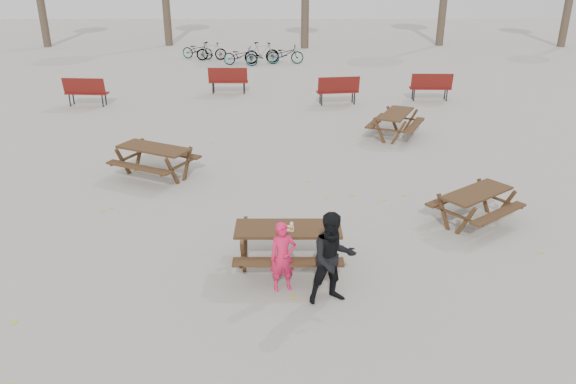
{
  "coord_description": "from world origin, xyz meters",
  "views": [
    {
      "loc": [
        -0.02,
        -8.48,
        5.05
      ],
      "look_at": [
        0.0,
        1.0,
        1.0
      ],
      "focal_mm": 35.0,
      "sensor_mm": 36.0,
      "label": 1
    }
  ],
  "objects_px": {
    "soda_bottle": "(292,227)",
    "picnic_table_north": "(155,162)",
    "adult": "(333,258)",
    "food_tray": "(289,229)",
    "child": "(283,257)",
    "picnic_table_east": "(475,207)",
    "picnic_table_far": "(395,125)",
    "main_picnic_table": "(288,237)"
  },
  "relations": [
    {
      "from": "child",
      "to": "picnic_table_north",
      "type": "distance_m",
      "value": 5.89
    },
    {
      "from": "adult",
      "to": "picnic_table_north",
      "type": "relative_size",
      "value": 0.85
    },
    {
      "from": "soda_bottle",
      "to": "picnic_table_north",
      "type": "relative_size",
      "value": 0.1
    },
    {
      "from": "soda_bottle",
      "to": "picnic_table_far",
      "type": "height_order",
      "value": "soda_bottle"
    },
    {
      "from": "soda_bottle",
      "to": "adult",
      "type": "height_order",
      "value": "adult"
    },
    {
      "from": "soda_bottle",
      "to": "picnic_table_north",
      "type": "distance_m",
      "value": 5.54
    },
    {
      "from": "soda_bottle",
      "to": "food_tray",
      "type": "bearing_deg",
      "value": 134.61
    },
    {
      "from": "food_tray",
      "to": "soda_bottle",
      "type": "height_order",
      "value": "soda_bottle"
    },
    {
      "from": "food_tray",
      "to": "child",
      "type": "xyz_separation_m",
      "value": [
        -0.09,
        -0.59,
        -0.2
      ]
    },
    {
      "from": "picnic_table_north",
      "to": "adult",
      "type": "bearing_deg",
      "value": -27.06
    },
    {
      "from": "child",
      "to": "picnic_table_far",
      "type": "distance_m",
      "value": 8.85
    },
    {
      "from": "main_picnic_table",
      "to": "adult",
      "type": "height_order",
      "value": "adult"
    },
    {
      "from": "child",
      "to": "picnic_table_far",
      "type": "relative_size",
      "value": 0.7
    },
    {
      "from": "adult",
      "to": "child",
      "type": "bearing_deg",
      "value": 141.1
    },
    {
      "from": "picnic_table_east",
      "to": "soda_bottle",
      "type": "bearing_deg",
      "value": 169.63
    },
    {
      "from": "soda_bottle",
      "to": "picnic_table_east",
      "type": "relative_size",
      "value": 0.11
    },
    {
      "from": "food_tray",
      "to": "soda_bottle",
      "type": "distance_m",
      "value": 0.09
    },
    {
      "from": "soda_bottle",
      "to": "child",
      "type": "height_order",
      "value": "child"
    },
    {
      "from": "main_picnic_table",
      "to": "child",
      "type": "bearing_deg",
      "value": -96.94
    },
    {
      "from": "food_tray",
      "to": "adult",
      "type": "relative_size",
      "value": 0.12
    },
    {
      "from": "adult",
      "to": "main_picnic_table",
      "type": "bearing_deg",
      "value": 108.55
    },
    {
      "from": "soda_bottle",
      "to": "child",
      "type": "xyz_separation_m",
      "value": [
        -0.14,
        -0.54,
        -0.26
      ]
    },
    {
      "from": "main_picnic_table",
      "to": "picnic_table_north",
      "type": "bearing_deg",
      "value": 126.82
    },
    {
      "from": "main_picnic_table",
      "to": "picnic_table_east",
      "type": "bearing_deg",
      "value": 25.03
    },
    {
      "from": "child",
      "to": "picnic_table_east",
      "type": "xyz_separation_m",
      "value": [
        3.85,
        2.44,
        -0.25
      ]
    },
    {
      "from": "soda_bottle",
      "to": "picnic_table_east",
      "type": "xyz_separation_m",
      "value": [
        3.71,
        1.9,
        -0.51
      ]
    },
    {
      "from": "soda_bottle",
      "to": "adult",
      "type": "bearing_deg",
      "value": -54.46
    },
    {
      "from": "soda_bottle",
      "to": "child",
      "type": "distance_m",
      "value": 0.62
    },
    {
      "from": "food_tray",
      "to": "picnic_table_north",
      "type": "relative_size",
      "value": 0.1
    },
    {
      "from": "main_picnic_table",
      "to": "food_tray",
      "type": "distance_m",
      "value": 0.22
    },
    {
      "from": "adult",
      "to": "picnic_table_east",
      "type": "relative_size",
      "value": 0.95
    },
    {
      "from": "soda_bottle",
      "to": "picnic_table_east",
      "type": "height_order",
      "value": "soda_bottle"
    },
    {
      "from": "soda_bottle",
      "to": "child",
      "type": "bearing_deg",
      "value": -104.61
    },
    {
      "from": "picnic_table_far",
      "to": "adult",
      "type": "bearing_deg",
      "value": -171.49
    },
    {
      "from": "adult",
      "to": "picnic_table_far",
      "type": "relative_size",
      "value": 0.89
    },
    {
      "from": "adult",
      "to": "picnic_table_far",
      "type": "bearing_deg",
      "value": 58.31
    },
    {
      "from": "child",
      "to": "picnic_table_north",
      "type": "height_order",
      "value": "child"
    },
    {
      "from": "soda_bottle",
      "to": "adult",
      "type": "xyz_separation_m",
      "value": [
        0.62,
        -0.87,
        -0.09
      ]
    },
    {
      "from": "food_tray",
      "to": "picnic_table_north",
      "type": "distance_m",
      "value": 5.46
    },
    {
      "from": "main_picnic_table",
      "to": "adult",
      "type": "distance_m",
      "value": 1.23
    },
    {
      "from": "child",
      "to": "picnic_table_far",
      "type": "xyz_separation_m",
      "value": [
        3.27,
        8.22,
        -0.23
      ]
    },
    {
      "from": "food_tray",
      "to": "soda_bottle",
      "type": "relative_size",
      "value": 1.06
    }
  ]
}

